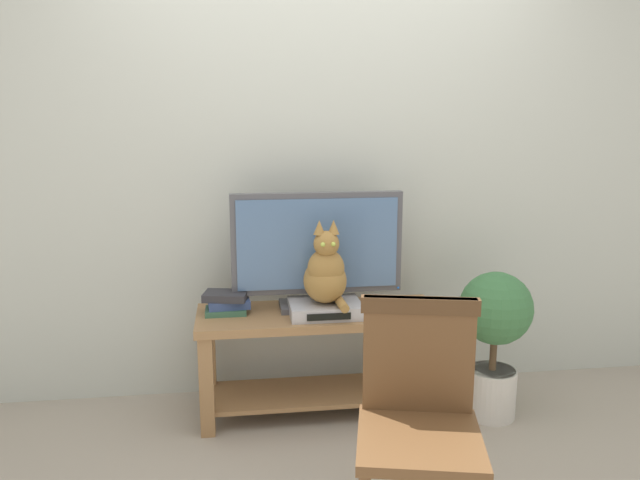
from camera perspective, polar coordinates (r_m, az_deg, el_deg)
name	(u,v)px	position (r m, az deg, el deg)	size (l,w,h in m)	color
ground_plane	(345,462)	(3.06, 2.24, -19.42)	(12.00, 12.00, 0.00)	gray
back_wall	(318,143)	(3.50, -0.15, 8.79)	(7.00, 0.12, 2.80)	#B7BCB2
tv_stand	(319,345)	(3.34, -0.12, -9.43)	(1.25, 0.45, 0.56)	olive
tv	(317,249)	(3.25, -0.26, -0.78)	(0.88, 0.20, 0.61)	#4C4C51
media_box	(325,308)	(3.22, 0.45, -6.20)	(0.36, 0.27, 0.07)	#ADADB2
cat	(326,273)	(3.15, 0.52, -3.00)	(0.22, 0.32, 0.43)	olive
wooden_chair	(419,408)	(2.38, 8.93, -14.79)	(0.52, 0.52, 0.91)	brown
book_stack	(227,302)	(3.27, -8.42, -5.60)	(0.25, 0.18, 0.11)	#38664C
potted_plant	(495,330)	(3.38, 15.51, -7.88)	(0.37, 0.37, 0.78)	beige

